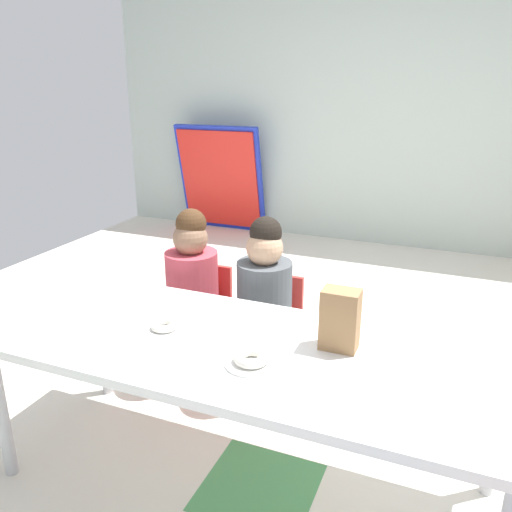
{
  "coord_description": "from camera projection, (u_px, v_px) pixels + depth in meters",
  "views": [
    {
      "loc": [
        0.61,
        -2.41,
        1.51
      ],
      "look_at": [
        -0.12,
        -0.65,
        0.86
      ],
      "focal_mm": 36.57,
      "sensor_mm": 36.0,
      "label": 1
    }
  ],
  "objects": [
    {
      "name": "folded_activity_table",
      "position": [
        221.0,
        179.0,
        5.33
      ],
      "size": [
        0.9,
        0.29,
        1.09
      ],
      "color": "#1E33BF",
      "rests_on": "ground_plane"
    },
    {
      "name": "donut_powdered_on_plate",
      "position": [
        251.0,
        357.0,
        1.73
      ],
      "size": [
        0.12,
        0.12,
        0.04
      ],
      "primitive_type": "torus",
      "color": "white",
      "rests_on": "craft_table"
    },
    {
      "name": "paper_plate_near_edge",
      "position": [
        251.0,
        363.0,
        1.74
      ],
      "size": [
        0.18,
        0.18,
        0.01
      ],
      "primitive_type": "cylinder",
      "color": "white",
      "rests_on": "craft_table"
    },
    {
      "name": "seated_child_middle_seat",
      "position": [
        265.0,
        293.0,
        2.46
      ],
      "size": [
        0.33,
        0.33,
        0.92
      ],
      "color": "red",
      "rests_on": "ground_plane"
    },
    {
      "name": "back_wall",
      "position": [
        405.0,
        107.0,
        4.64
      ],
      "size": [
        5.82,
        0.1,
        2.54
      ],
      "primitive_type": "cube",
      "color": "#B2C1B7",
      "rests_on": "ground_plane"
    },
    {
      "name": "paper_bag_brown",
      "position": [
        340.0,
        320.0,
        1.81
      ],
      "size": [
        0.13,
        0.09,
        0.22
      ],
      "primitive_type": "cube",
      "color": "#9E754C",
      "rests_on": "craft_table"
    },
    {
      "name": "ground_plane",
      "position": [
        320.0,
        376.0,
        2.81
      ],
      "size": [
        5.82,
        5.09,
        0.02
      ],
      "color": "silver"
    },
    {
      "name": "craft_table",
      "position": [
        242.0,
        356.0,
        1.88
      ],
      "size": [
        1.93,
        0.74,
        0.61
      ],
      "color": "white",
      "rests_on": "ground_plane"
    },
    {
      "name": "donut_powdered_loose",
      "position": [
        164.0,
        325.0,
        1.98
      ],
      "size": [
        0.1,
        0.1,
        0.03
      ],
      "primitive_type": "torus",
      "color": "white",
      "rests_on": "craft_table"
    },
    {
      "name": "seated_child_near_camera",
      "position": [
        193.0,
        281.0,
        2.6
      ],
      "size": [
        0.34,
        0.34,
        0.92
      ],
      "color": "red",
      "rests_on": "ground_plane"
    }
  ]
}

